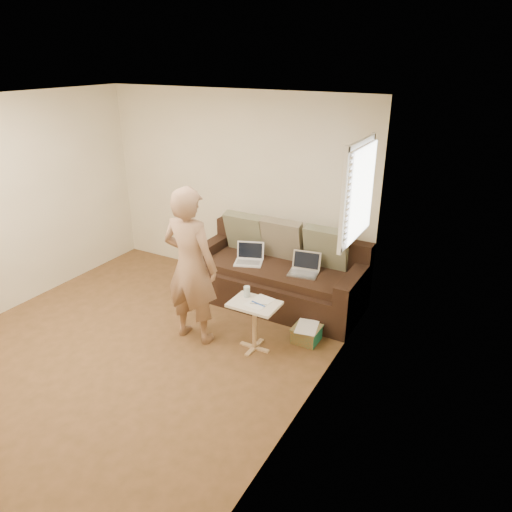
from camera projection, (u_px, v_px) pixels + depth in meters
name	position (u px, v px, depth m)	size (l,w,h in m)	color
floor	(131.00, 351.00, 5.14)	(4.50, 4.50, 0.00)	#503A1D
ceiling	(99.00, 104.00, 4.11)	(4.50, 4.50, 0.00)	white
wall_back	(235.00, 188.00, 6.43)	(4.00, 4.00, 0.00)	beige
wall_right	(302.00, 286.00, 3.74)	(4.50, 4.50, 0.00)	beige
window_blinds	(359.00, 192.00, 4.80)	(0.12, 0.88, 1.08)	white
sofa	(277.00, 273.00, 6.00)	(2.20, 0.95, 0.85)	black
pillow_left	(245.00, 232.00, 6.31)	(0.55, 0.14, 0.55)	#63674C
pillow_mid	(282.00, 240.00, 6.07)	(0.55, 0.14, 0.55)	#68614A
pillow_right	(326.00, 248.00, 5.81)	(0.55, 0.14, 0.55)	#63674C
laptop_silver	(303.00, 274.00, 5.73)	(0.35, 0.25, 0.23)	#B7BABC
laptop_white	(248.00, 264.00, 6.03)	(0.35, 0.26, 0.26)	white
person	(191.00, 266.00, 5.06)	(0.65, 0.44, 1.79)	#926B50
side_table	(254.00, 326.00, 5.09)	(0.52, 0.36, 0.57)	silver
drinking_glass	(247.00, 292.00, 5.08)	(0.07, 0.07, 0.12)	silver
scissors	(258.00, 304.00, 4.94)	(0.18, 0.10, 0.02)	silver
paper_on_table	(260.00, 302.00, 4.99)	(0.21, 0.30, 0.00)	white
striped_box	(307.00, 334.00, 5.29)	(0.30, 0.30, 0.19)	#CA5B1E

